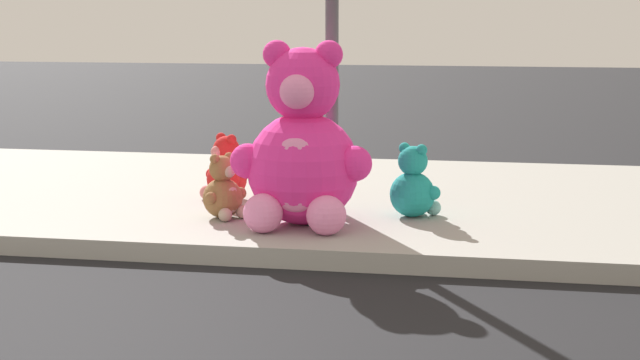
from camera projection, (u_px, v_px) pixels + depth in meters
name	position (u px, v px, depth m)	size (l,w,h in m)	color
sidewalk	(242.00, 198.00, 9.24)	(28.00, 4.40, 0.15)	#9E9B93
sign_pole	(332.00, 8.00, 7.98)	(0.56, 0.11, 3.20)	#4C4C51
plush_pink_large	(302.00, 152.00, 7.62)	(1.12, 0.98, 1.45)	#F22D93
plush_tan	(310.00, 168.00, 9.26)	(0.34, 0.38, 0.50)	tan
plush_teal	(414.00, 187.00, 8.00)	(0.42, 0.44, 0.61)	teal
plush_brown	(224.00, 192.00, 7.94)	(0.38, 0.37, 0.53)	olive
plush_red	(225.00, 173.00, 8.74)	(0.42, 0.43, 0.59)	red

